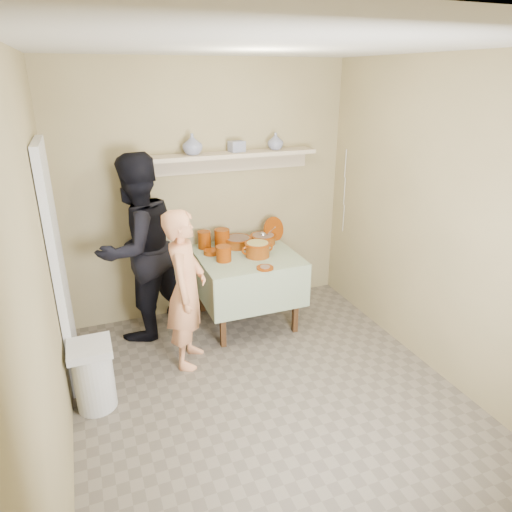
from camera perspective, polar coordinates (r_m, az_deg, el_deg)
name	(u,v)px	position (r m, az deg, el deg)	size (l,w,h in m)	color
ground	(272,400)	(3.85, 2.04, -17.57)	(3.50, 3.50, 0.00)	#6B6054
tile_panel	(59,268)	(3.96, -23.44, -1.44)	(0.06, 0.70, 2.00)	silver
plate_stack_a	(204,240)	(4.74, -6.48, 2.03)	(0.14, 0.14, 0.18)	#722B09
plate_stack_b	(222,238)	(4.75, -4.26, 2.23)	(0.16, 0.16, 0.19)	#722B09
bowl_stack	(224,254)	(4.39, -4.07, 0.30)	(0.15, 0.15, 0.15)	#722B09
empty_bowl	(211,252)	(4.59, -5.65, 0.51)	(0.15, 0.15, 0.04)	#722B09
propped_lid	(274,229)	(4.94, 2.23, 3.35)	(0.27, 0.27, 0.02)	#722B09
vase_right	(276,141)	(4.79, 2.45, 14.14)	(0.16, 0.16, 0.17)	navy
vase_left	(192,144)	(4.51, -7.96, 13.67)	(0.19, 0.19, 0.20)	navy
ceramic_box	(237,146)	(4.66, -2.43, 13.53)	(0.15, 0.11, 0.11)	navy
person_cook	(186,290)	(3.98, -8.72, -4.17)	(0.52, 0.34, 1.43)	#EB9865
person_helper	(138,249)	(4.46, -14.50, 0.90)	(0.88, 0.68, 1.80)	black
room_shell	(275,206)	(3.09, 2.44, 6.21)	(3.04, 3.54, 2.62)	tan
serving_table	(246,265)	(4.62, -1.22, -1.11)	(0.97, 0.97, 0.76)	#4C2D16
cazuela_meat_a	(238,241)	(4.76, -2.30, 1.87)	(0.30, 0.30, 0.10)	#672705
cazuela_meat_b	(263,238)	(4.84, 0.90, 2.22)	(0.28, 0.28, 0.10)	#672705
ladle	(264,235)	(4.80, 0.95, 2.69)	(0.08, 0.26, 0.19)	silver
cazuela_rice	(258,248)	(4.49, 0.19, 0.98)	(0.33, 0.25, 0.14)	#672705
front_plate	(265,268)	(4.22, 1.13, -1.47)	(0.16, 0.16, 0.03)	#722B09
wall_shelf	(228,157)	(4.66, -3.51, 12.27)	(1.80, 0.25, 0.21)	#C2AE90
trash_bin	(94,376)	(3.83, -19.64, -13.93)	(0.32, 0.32, 0.56)	silver
electrical_cord	(344,191)	(5.12, 11.00, 7.94)	(0.01, 0.05, 0.90)	silver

